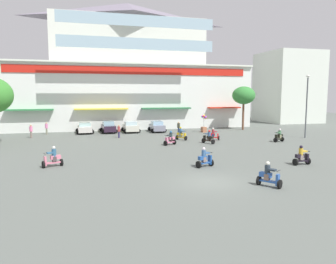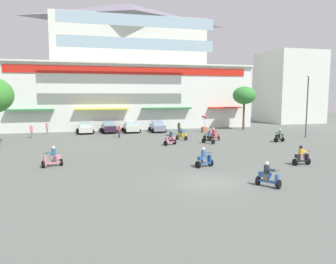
{
  "view_description": "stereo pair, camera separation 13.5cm",
  "coord_description": "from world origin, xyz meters",
  "views": [
    {
      "loc": [
        -7.34,
        -17.77,
        5.36
      ],
      "look_at": [
        0.63,
        12.38,
        1.68
      ],
      "focal_mm": 33.94,
      "sensor_mm": 36.0,
      "label": 1
    },
    {
      "loc": [
        -7.21,
        -17.8,
        5.36
      ],
      "look_at": [
        0.63,
        12.38,
        1.68
      ],
      "focal_mm": 33.94,
      "sensor_mm": 36.0,
      "label": 2
    }
  ],
  "objects": [
    {
      "name": "ground_plane",
      "position": [
        0.0,
        13.0,
        0.0
      ],
      "size": [
        128.0,
        128.0,
        0.0
      ],
      "primitive_type": "plane",
      "color": "#5A605A"
    },
    {
      "name": "colonial_building",
      "position": [
        -0.0,
        36.07,
        8.73
      ],
      "size": [
        39.07,
        16.65,
        20.33
      ],
      "color": "silver",
      "rests_on": "ground"
    },
    {
      "name": "flank_building_right",
      "position": [
        31.53,
        37.05,
        6.75
      ],
      "size": [
        9.76,
        10.34,
        13.51
      ],
      "color": "silver",
      "rests_on": "ground"
    },
    {
      "name": "plaza_tree_1",
      "position": [
        16.2,
        26.18,
        5.21
      ],
      "size": [
        3.48,
        3.36,
        6.6
      ],
      "color": "brown",
      "rests_on": "ground"
    },
    {
      "name": "parked_car_0",
      "position": [
        -7.34,
        27.65,
        0.75
      ],
      "size": [
        2.52,
        4.13,
        1.48
      ],
      "color": "beige",
      "rests_on": "ground"
    },
    {
      "name": "parked_car_1",
      "position": [
        -4.1,
        27.58,
        0.81
      ],
      "size": [
        2.4,
        4.12,
        1.62
      ],
      "color": "#2A1B2C",
      "rests_on": "ground"
    },
    {
      "name": "parked_car_2",
      "position": [
        -0.97,
        27.36,
        0.78
      ],
      "size": [
        2.45,
        4.2,
        1.54
      ],
      "color": "beige",
      "rests_on": "ground"
    },
    {
      "name": "parked_car_3",
      "position": [
        2.81,
        26.89,
        0.78
      ],
      "size": [
        2.36,
        4.19,
        1.55
      ],
      "color": "gray",
      "rests_on": "ground"
    },
    {
      "name": "scooter_rider_0",
      "position": [
        14.07,
        13.62,
        0.64
      ],
      "size": [
        1.41,
        0.93,
        1.51
      ],
      "color": "black",
      "rests_on": "ground"
    },
    {
      "name": "scooter_rider_1",
      "position": [
        2.99,
        -1.78,
        0.62
      ],
      "size": [
        1.24,
        1.43,
        1.49
      ],
      "color": "black",
      "rests_on": "ground"
    },
    {
      "name": "scooter_rider_2",
      "position": [
        3.71,
        17.9,
        0.65
      ],
      "size": [
        1.28,
        1.38,
        1.58
      ],
      "color": "black",
      "rests_on": "ground"
    },
    {
      "name": "scooter_rider_3",
      "position": [
        -9.7,
        6.85,
        0.64
      ],
      "size": [
        1.55,
        1.0,
        1.56
      ],
      "color": "black",
      "rests_on": "ground"
    },
    {
      "name": "scooter_rider_4",
      "position": [
        8.67,
        2.69,
        0.63
      ],
      "size": [
        1.35,
        0.6,
        1.52
      ],
      "color": "black",
      "rests_on": "ground"
    },
    {
      "name": "scooter_rider_5",
      "position": [
        5.81,
        14.52,
        0.63
      ],
      "size": [
        1.19,
        1.54,
        1.52
      ],
      "color": "black",
      "rests_on": "ground"
    },
    {
      "name": "scooter_rider_6",
      "position": [
        1.44,
        14.55,
        0.64
      ],
      "size": [
        1.5,
        1.13,
        1.54
      ],
      "color": "black",
      "rests_on": "ground"
    },
    {
      "name": "scooter_rider_8",
      "position": [
        7.43,
        16.85,
        0.61
      ],
      "size": [
        1.39,
        0.98,
        1.49
      ],
      "color": "black",
      "rests_on": "ground"
    },
    {
      "name": "scooter_rider_9",
      "position": [
        1.21,
        3.9,
        0.63
      ],
      "size": [
        1.46,
        0.94,
        1.51
      ],
      "color": "black",
      "rests_on": "ground"
    },
    {
      "name": "pedestrian_0",
      "position": [
        4.98,
        23.21,
        0.98
      ],
      "size": [
        0.47,
        0.47,
        1.72
      ],
      "color": "#212B4D",
      "rests_on": "ground"
    },
    {
      "name": "pedestrian_1",
      "position": [
        -13.79,
        24.34,
        0.95
      ],
      "size": [
        0.42,
        0.42,
        1.67
      ],
      "color": "#7C6960",
      "rests_on": "ground"
    },
    {
      "name": "pedestrian_2",
      "position": [
        -3.22,
        21.79,
        0.92
      ],
      "size": [
        0.47,
        0.47,
        1.62
      ],
      "color": "#2C2652",
      "rests_on": "ground"
    },
    {
      "name": "pedestrian_3",
      "position": [
        -12.33,
        27.62,
        0.94
      ],
      "size": [
        0.5,
        0.5,
        1.66
      ],
      "color": "gray",
      "rests_on": "ground"
    },
    {
      "name": "streetlamp_near",
      "position": [
        19.25,
        15.8,
        4.46
      ],
      "size": [
        0.4,
        0.4,
        7.76
      ],
      "color": "#474C51",
      "rests_on": "ground"
    },
    {
      "name": "balloon_vendor_cart",
      "position": [
        9.22,
        24.65,
        1.05
      ],
      "size": [
        0.77,
        0.9,
        2.52
      ],
      "color": "#A36648",
      "rests_on": "ground"
    }
  ]
}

